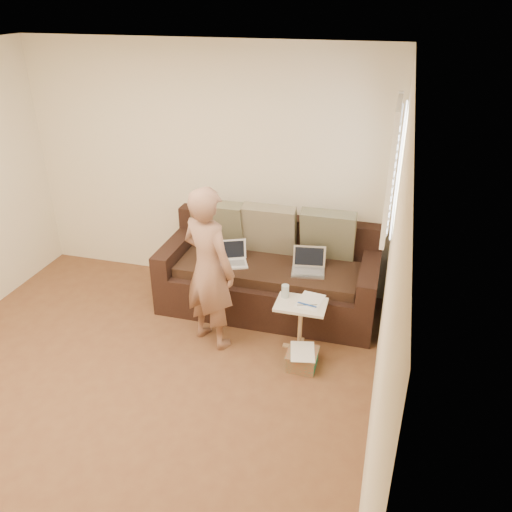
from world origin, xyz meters
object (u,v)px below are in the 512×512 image
at_px(laptop_white, 232,265).
at_px(side_table, 300,326).
at_px(laptop_silver, 308,273).
at_px(drinking_glass, 285,291).
at_px(person, 209,269).
at_px(striped_box, 302,359).
at_px(sofa, 269,271).

distance_m(laptop_white, side_table, 0.99).
distance_m(laptop_silver, drinking_glass, 0.48).
distance_m(person, striped_box, 1.16).
xyz_separation_m(laptop_white, drinking_glass, (0.65, -0.42, 0.04)).
height_order(sofa, person, person).
xyz_separation_m(sofa, laptop_white, (-0.35, -0.14, 0.10)).
relative_size(laptop_white, drinking_glass, 2.56).
bearing_deg(person, drinking_glass, -141.81).
bearing_deg(person, laptop_silver, -117.45).
distance_m(laptop_silver, person, 1.04).
xyz_separation_m(drinking_glass, striped_box, (0.24, -0.33, -0.48)).
bearing_deg(sofa, laptop_white, -158.09).
bearing_deg(sofa, side_table, -54.26).
height_order(laptop_silver, side_table, laptop_silver).
bearing_deg(person, side_table, -149.21).
bearing_deg(sofa, drinking_glass, -62.37).
distance_m(sofa, person, 0.89).
xyz_separation_m(person, drinking_glass, (0.67, 0.16, -0.22)).
height_order(laptop_silver, striped_box, laptop_silver).
bearing_deg(striped_box, sofa, 121.00).
distance_m(laptop_silver, side_table, 0.60).
bearing_deg(striped_box, side_table, 106.80).
bearing_deg(sofa, striped_box, -59.00).
xyz_separation_m(laptop_white, person, (-0.02, -0.58, 0.26)).
bearing_deg(laptop_white, person, -115.79).
height_order(side_table, striped_box, side_table).
height_order(person, striped_box, person).
height_order(laptop_silver, laptop_white, laptop_white).
distance_m(sofa, laptop_silver, 0.45).
relative_size(drinking_glass, striped_box, 0.45).
distance_m(sofa, striped_box, 1.09).
xyz_separation_m(sofa, laptop_silver, (0.42, -0.11, 0.10)).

